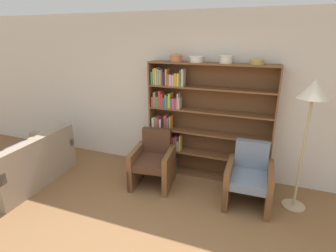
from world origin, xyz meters
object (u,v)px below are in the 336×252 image
bowl_copper (226,59)px  armchair_leather (153,161)px  bookshelf (196,121)px  bowl_terracotta (196,59)px  bowl_sage (257,61)px  bowl_cream (176,58)px  armchair_cushioned (249,178)px  floor_lamp (313,98)px  couch (25,166)px

bowl_copper → armchair_leather: bearing=-149.9°
bookshelf → bowl_copper: size_ratio=9.93×
bowl_terracotta → bowl_sage: bearing=0.0°
bowl_terracotta → bowl_copper: (0.46, 0.00, 0.01)m
bookshelf → bowl_terracotta: bowl_terracotta is taller
bowl_cream → armchair_cushioned: size_ratio=0.23×
bowl_cream → armchair_leather: size_ratio=0.23×
bowl_sage → floor_lamp: bearing=-30.7°
bowl_copper → bowl_cream: bearing=180.0°
bowl_terracotta → armchair_leather: (-0.52, -0.57, -1.62)m
bowl_cream → couch: bearing=-149.3°
couch → bookshelf: bearing=-65.8°
armchair_cushioned → couch: bearing=10.4°
bowl_copper → bookshelf: bearing=178.1°
bowl_cream → floor_lamp: bearing=-12.4°
bowl_terracotta → floor_lamp: (1.65, -0.44, -0.41)m
bowl_cream → armchair_leather: bowl_cream is taller
bowl_terracotta → couch: size_ratio=0.14×
bowl_cream → couch: size_ratio=0.13×
bowl_copper → bowl_sage: (0.45, 0.00, -0.02)m
bookshelf → bowl_sage: 1.35m
bowl_cream → couch: 3.10m
bowl_copper → armchair_cushioned: bearing=-46.6°
bowl_terracotta → bookshelf: bearing=28.0°
bowl_cream → armchair_cushioned: bowl_cream is taller
bookshelf → armchair_cushioned: 1.28m
armchair_leather → floor_lamp: (2.16, 0.13, 1.21)m
bowl_copper → armchair_cushioned: size_ratio=0.23×
couch → armchair_leather: armchair_leather is taller
bowl_terracotta → bowl_copper: bowl_copper is taller
armchair_cushioned → bowl_sage: bearing=-82.5°
floor_lamp → bookshelf: bearing=164.5°
bowl_cream → couch: (-2.21, -1.31, -1.73)m
bowl_terracotta → couch: bowl_terracotta is taller
bowl_terracotta → bowl_sage: (0.91, 0.00, -0.01)m
couch → armchair_leather: (2.03, 0.74, 0.11)m
bowl_copper → floor_lamp: (1.18, -0.44, -0.42)m
bowl_copper → armchair_leather: (-0.98, -0.57, -1.63)m
bowl_cream → armchair_leather: bearing=-107.3°
couch → floor_lamp: floor_lamp is taller
armchair_cushioned → floor_lamp: floor_lamp is taller
bowl_terracotta → floor_lamp: 1.75m
bowl_terracotta → armchair_leather: bowl_terracotta is taller
bookshelf → armchair_cushioned: bearing=-30.9°
bookshelf → couch: (-2.58, -1.32, -0.69)m
bookshelf → bowl_sage: (0.88, -0.01, 1.02)m
floor_lamp → bowl_cream: bearing=167.6°
armchair_leather → armchair_cushioned: size_ratio=1.00×
bowl_terracotta → floor_lamp: bearing=-14.8°
bowl_sage → couch: 4.08m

